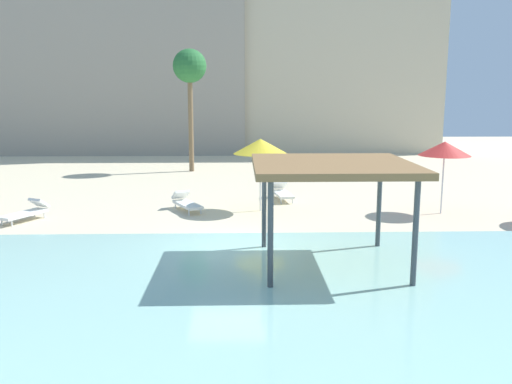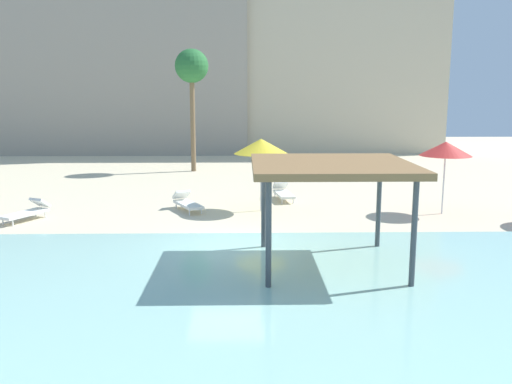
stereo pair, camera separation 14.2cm
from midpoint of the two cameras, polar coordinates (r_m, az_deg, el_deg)
The scene contains 11 objects.
ground_plane at distance 16.42m, azimuth -2.85°, elevation -5.74°, with size 80.00×80.00×0.00m, color beige.
lagoon_water at distance 11.47m, azimuth -3.40°, elevation -12.95°, with size 44.00×13.50×0.04m, color #99D1C6.
shade_pavilion at distance 14.29m, azimuth 7.67°, elevation 2.39°, with size 4.08×4.08×2.77m.
beach_umbrella_red_0 at distance 21.62m, azimuth 18.84°, elevation 4.28°, with size 1.92×1.92×2.74m.
beach_umbrella_yellow_4 at distance 20.94m, azimuth 0.27°, elevation 4.77°, with size 2.08×2.08×2.80m.
lounge_chair_0 at distance 21.47m, azimuth -7.47°, elevation -1.06°, with size 1.39×1.96×0.74m.
lounge_chair_1 at distance 21.32m, azimuth -22.88°, elevation -1.88°, with size 1.40×1.96×0.74m.
lounge_chair_2 at distance 23.47m, azimuth 2.56°, elevation -0.00°, with size 0.87×1.96×0.74m.
palm_tree_1 at distance 31.88m, azimuth -7.04°, elevation 12.54°, with size 1.90×1.90×6.94m.
hotel_block_0 at distance 46.11m, azimuth -14.91°, elevation 16.72°, with size 20.70×10.36×19.82m, color #9E9384.
hotel_block_1 at distance 44.73m, azimuth 5.23°, elevation 14.46°, with size 19.24×8.67×15.54m, color beige.
Camera 1 is at (0.29, -15.77, 4.56)m, focal length 38.49 mm.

